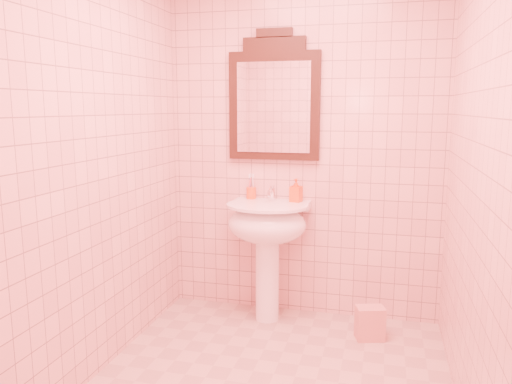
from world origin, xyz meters
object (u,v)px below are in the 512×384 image
(towel, at_px, (370,323))
(toothbrush_cup, at_px, (251,193))
(mirror, at_px, (274,100))
(pedestal_sink, at_px, (267,232))
(soap_dispenser, at_px, (296,190))

(towel, bearing_deg, toothbrush_cup, 161.09)
(mirror, xyz_separation_m, towel, (0.74, -0.34, -1.48))
(pedestal_sink, height_order, soap_dispenser, soap_dispenser)
(pedestal_sink, distance_m, towel, 0.93)
(toothbrush_cup, relative_size, soap_dispenser, 0.96)
(pedestal_sink, distance_m, mirror, 0.95)
(mirror, relative_size, towel, 4.14)
(mirror, bearing_deg, towel, -24.39)
(soap_dispenser, bearing_deg, pedestal_sink, -129.93)
(soap_dispenser, relative_size, towel, 0.76)
(mirror, height_order, toothbrush_cup, mirror)
(mirror, relative_size, toothbrush_cup, 5.68)
(towel, bearing_deg, mirror, 155.61)
(soap_dispenser, height_order, towel, soap_dispenser)
(mirror, xyz_separation_m, soap_dispenser, (0.18, -0.06, -0.64))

